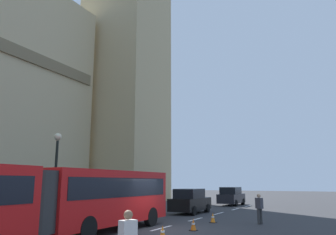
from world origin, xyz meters
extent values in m
plane|color=#333335|center=(0.00, 0.00, 0.00)|extent=(160.00, 160.00, 0.00)
cube|color=silver|center=(0.46, 0.00, 0.01)|extent=(2.20, 0.16, 0.01)
cube|color=silver|center=(5.06, 0.00, 0.01)|extent=(2.20, 0.16, 0.01)
cube|color=silver|center=(9.66, 0.00, 0.01)|extent=(2.20, 0.16, 0.01)
cube|color=silver|center=(14.26, 0.00, 0.01)|extent=(2.20, 0.16, 0.01)
cube|color=silver|center=(18.86, 0.00, 0.01)|extent=(2.20, 0.16, 0.01)
cube|color=silver|center=(23.46, 0.00, 0.01)|extent=(2.20, 0.16, 0.01)
cube|color=red|center=(-1.82, 2.00, 1.65)|extent=(8.33, 2.50, 2.50)
cube|color=black|center=(-1.82, 2.00, 2.10)|extent=(7.66, 2.54, 0.90)
cylinder|color=#2D2D2D|center=(-6.44, 2.00, 1.65)|extent=(2.38, 2.38, 2.25)
cylinder|color=black|center=(0.84, 0.88, 0.50)|extent=(1.00, 0.30, 1.00)
cylinder|color=black|center=(-4.32, 0.88, 0.50)|extent=(1.00, 0.30, 1.00)
cube|color=black|center=(8.74, 1.94, 0.70)|extent=(4.40, 1.80, 0.90)
cube|color=black|center=(8.54, 1.94, 1.50)|extent=(2.46, 1.66, 0.70)
cylinder|color=black|center=(10.15, 1.13, 0.32)|extent=(0.64, 0.30, 0.64)
cylinder|color=black|center=(7.33, 1.13, 0.32)|extent=(0.64, 0.30, 0.64)
cube|color=black|center=(19.03, 1.74, 0.70)|extent=(4.40, 1.80, 0.90)
cube|color=black|center=(18.83, 1.74, 1.50)|extent=(2.46, 1.66, 0.70)
cylinder|color=black|center=(20.44, 0.93, 0.32)|extent=(0.64, 0.30, 0.64)
cylinder|color=black|center=(17.63, 0.93, 0.32)|extent=(0.64, 0.30, 0.64)
cone|color=orange|center=(-2.59, -1.69, 0.31)|extent=(0.28, 0.28, 0.55)
cylinder|color=white|center=(-2.59, -1.69, 0.33)|extent=(0.17, 0.17, 0.08)
cube|color=black|center=(0.41, -1.81, 0.01)|extent=(0.36, 0.36, 0.03)
cone|color=orange|center=(0.41, -1.81, 0.31)|extent=(0.28, 0.28, 0.55)
cylinder|color=white|center=(0.41, -1.81, 0.33)|extent=(0.17, 0.17, 0.08)
cube|color=black|center=(3.92, -1.58, 0.01)|extent=(0.36, 0.36, 0.03)
cone|color=orange|center=(3.92, -1.58, 0.31)|extent=(0.28, 0.28, 0.55)
cylinder|color=white|center=(3.92, -1.58, 0.33)|extent=(0.17, 0.17, 0.08)
cylinder|color=black|center=(-0.78, 6.50, 0.15)|extent=(0.32, 0.32, 0.30)
cylinder|color=black|center=(-0.78, 6.50, 2.40)|extent=(0.16, 0.16, 4.80)
sphere|color=beige|center=(-0.78, 6.50, 5.05)|extent=(0.44, 0.44, 0.44)
cube|color=silver|center=(-8.37, -3.86, 1.16)|extent=(0.46, 0.36, 0.60)
sphere|color=#936B4C|center=(-8.37, -3.86, 1.58)|extent=(0.22, 0.22, 0.22)
cylinder|color=#333333|center=(4.38, -4.16, 0.43)|extent=(0.16, 0.16, 0.86)
cylinder|color=#333333|center=(4.56, -4.26, 0.43)|extent=(0.16, 0.16, 0.86)
cube|color=#3F3F47|center=(4.47, -4.21, 1.16)|extent=(0.40, 0.47, 0.60)
sphere|color=tan|center=(4.47, -4.21, 1.58)|extent=(0.22, 0.22, 0.22)
camera|label=1|loc=(-15.10, -8.40, 2.34)|focal=34.83mm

